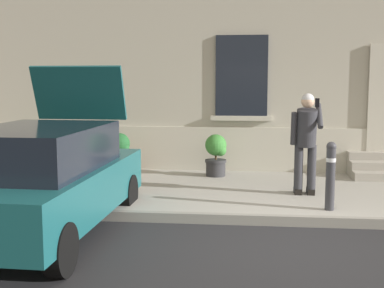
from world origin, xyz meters
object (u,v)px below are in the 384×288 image
(planter_terracotta, at_px, (120,152))
(planter_charcoal, at_px, (216,154))
(bollard_near_person, at_px, (331,173))
(planter_olive, at_px, (30,150))
(bollard_far_left, at_px, (69,168))
(hatchback_car_teal, at_px, (43,178))
(person_on_phone, at_px, (306,137))

(planter_terracotta, relative_size, planter_charcoal, 1.00)
(bollard_near_person, bearing_deg, planter_charcoal, 126.01)
(planter_olive, bearing_deg, bollard_far_left, -56.02)
(hatchback_car_teal, relative_size, person_on_phone, 2.36)
(hatchback_car_teal, distance_m, planter_terracotta, 3.88)
(person_on_phone, xyz_separation_m, planter_olive, (-5.67, 1.78, -0.54))
(bollard_near_person, relative_size, planter_terracotta, 1.22)
(planter_olive, bearing_deg, planter_terracotta, -3.54)
(planter_terracotta, distance_m, planter_charcoal, 2.03)
(hatchback_car_teal, bearing_deg, planter_terracotta, 88.76)
(planter_terracotta, bearing_deg, bollard_far_left, -93.63)
(bollard_far_left, distance_m, planter_olive, 3.33)
(bollard_far_left, relative_size, person_on_phone, 0.60)
(person_on_phone, relative_size, planter_charcoal, 2.02)
(planter_charcoal, bearing_deg, person_on_phone, -44.93)
(bollard_near_person, relative_size, person_on_phone, 0.60)
(person_on_phone, height_order, planter_charcoal, person_on_phone)
(bollard_far_left, bearing_deg, person_on_phone, 14.38)
(person_on_phone, distance_m, planter_charcoal, 2.35)
(hatchback_car_teal, height_order, planter_terracotta, hatchback_car_teal)
(planter_olive, bearing_deg, person_on_phone, -17.43)
(person_on_phone, bearing_deg, bollard_far_left, -157.67)
(person_on_phone, bearing_deg, planter_terracotta, 163.52)
(bollard_far_left, bearing_deg, hatchback_car_teal, -86.17)
(bollard_far_left, height_order, planter_terracotta, bollard_far_left)
(planter_terracotta, xyz_separation_m, planter_charcoal, (2.03, -0.04, 0.00))
(planter_charcoal, bearing_deg, hatchback_car_teal, -118.81)
(person_on_phone, bearing_deg, bollard_near_person, -66.89)
(bollard_far_left, relative_size, planter_olive, 1.22)
(hatchback_car_teal, xyz_separation_m, person_on_phone, (3.73, 2.22, 0.35))
(bollard_far_left, xyz_separation_m, planter_olive, (-1.86, 2.76, -0.11))
(hatchback_car_teal, relative_size, planter_charcoal, 4.78)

